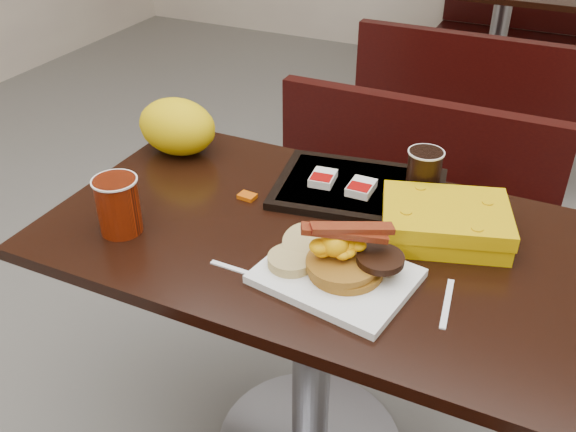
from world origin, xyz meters
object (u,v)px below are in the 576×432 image
at_px(knife, 447,303).
at_px(bench_far_s, 468,98).
at_px(bench_near_n, 394,222).
at_px(bench_far_n, 514,22).
at_px(table_near, 312,354).
at_px(coffee_cup_far, 424,172).
at_px(clamshell, 445,222).
at_px(hashbrown_sleeve_right, 361,188).
at_px(tray, 359,189).
at_px(hashbrown_sleeve_left, 323,178).
at_px(platter, 336,276).
at_px(fork, 229,267).
at_px(coffee_cup_near, 118,206).
at_px(pancake_stack, 346,266).
at_px(table_far, 495,52).
at_px(paper_bag, 177,126).

bearing_deg(knife, bench_far_s, -177.93).
xyz_separation_m(bench_near_n, bench_far_n, (0.00, 2.60, 0.00)).
distance_m(table_near, bench_far_n, 3.30).
xyz_separation_m(bench_far_n, knife, (0.32, -3.42, 0.39)).
relative_size(coffee_cup_far, clamshell, 0.40).
relative_size(knife, hashbrown_sleeve_right, 1.91).
height_order(tray, hashbrown_sleeve_left, hashbrown_sleeve_left).
relative_size(tray, clamshell, 1.49).
distance_m(platter, fork, 0.22).
xyz_separation_m(table_near, coffee_cup_near, (-0.39, -0.18, 0.44)).
distance_m(bench_near_n, bench_far_n, 2.60).
relative_size(coffee_cup_near, tray, 0.32).
relative_size(bench_far_n, clamshell, 3.68).
bearing_deg(tray, coffee_cup_near, -147.10).
bearing_deg(bench_far_n, bench_far_s, -90.00).
distance_m(bench_far_s, pancake_stack, 2.08).
bearing_deg(coffee_cup_far, bench_near_n, 110.62).
relative_size(platter, coffee_cup_far, 2.69).
xyz_separation_m(coffee_cup_near, fork, (0.29, -0.02, -0.06)).
xyz_separation_m(table_far, fork, (-0.11, -2.80, 0.38)).
xyz_separation_m(table_near, table_far, (0.00, 2.60, 0.00)).
xyz_separation_m(bench_near_n, paper_bag, (-0.49, -0.50, 0.47)).
distance_m(bench_far_n, hashbrown_sleeve_left, 3.14).
xyz_separation_m(platter, paper_bag, (-0.59, 0.34, 0.07)).
distance_m(pancake_stack, clamshell, 0.28).
relative_size(table_near, knife, 8.09).
xyz_separation_m(table_far, tray, (0.03, -2.39, 0.38)).
height_order(table_far, bench_far_s, table_far).
bearing_deg(paper_bag, table_far, 78.43).
distance_m(bench_far_s, hashbrown_sleeve_left, 1.77).
xyz_separation_m(hashbrown_sleeve_left, hashbrown_sleeve_right, (0.10, -0.00, 0.00)).
bearing_deg(knife, coffee_cup_far, -164.22).
bearing_deg(paper_bag, tray, 0.59).
bearing_deg(bench_far_n, fork, -91.77).
xyz_separation_m(fork, paper_bag, (-0.38, 0.40, 0.07)).
distance_m(bench_near_n, hashbrown_sleeve_right, 0.67).
relative_size(bench_near_n, pancake_stack, 6.67).
bearing_deg(table_far, hashbrown_sleeve_left, -91.42).
relative_size(pancake_stack, hashbrown_sleeve_left, 1.97).
height_order(pancake_stack, tray, pancake_stack).
relative_size(bench_far_n, fork, 8.34).
bearing_deg(clamshell, hashbrown_sleeve_right, 144.24).
xyz_separation_m(fork, coffee_cup_far, (0.28, 0.43, 0.07)).
relative_size(coffee_cup_near, fork, 1.09).
xyz_separation_m(bench_far_s, hashbrown_sleeve_right, (0.04, -1.72, 0.42)).
bearing_deg(coffee_cup_far, fork, -122.95).
bearing_deg(coffee_cup_far, clamshell, -56.39).
relative_size(bench_far_s, coffee_cup_near, 7.69).
xyz_separation_m(bench_near_n, clamshell, (0.26, -0.59, 0.43)).
bearing_deg(bench_far_n, coffee_cup_far, -86.76).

